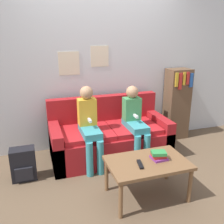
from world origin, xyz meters
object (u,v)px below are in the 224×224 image
at_px(bookshelf, 177,104).
at_px(backpack, 23,164).
at_px(tv_remote, 140,164).
at_px(coffee_table, 147,165).
at_px(couch, 109,137).
at_px(person_left, 89,123).
at_px(person_right, 135,120).

distance_m(bookshelf, backpack, 2.60).
bearing_deg(tv_remote, coffee_table, 35.53).
bearing_deg(couch, backpack, -166.69).
xyz_separation_m(person_left, person_right, (0.66, -0.01, -0.02)).
relative_size(coffee_table, backpack, 2.09).
height_order(person_right, tv_remote, person_right).
bearing_deg(tv_remote, bookshelf, 58.86).
xyz_separation_m(coffee_table, person_right, (0.22, 0.87, 0.21)).
bearing_deg(couch, tv_remote, -90.46).
bearing_deg(tv_remote, backpack, 156.72).
bearing_deg(tv_remote, person_right, 81.98).
relative_size(tv_remote, bookshelf, 0.15).
xyz_separation_m(person_right, backpack, (-1.53, -0.09, -0.39)).
bearing_deg(bookshelf, backpack, -166.92).
bearing_deg(bookshelf, couch, -167.13).
height_order(person_left, bookshelf, bookshelf).
bearing_deg(backpack, bookshelf, 13.08).
bearing_deg(couch, person_right, -31.21).
bearing_deg(coffee_table, bookshelf, 48.78).
bearing_deg(person_left, bookshelf, 16.56).
distance_m(coffee_table, backpack, 1.54).
distance_m(person_left, person_right, 0.66).
relative_size(couch, bookshelf, 1.42).
bearing_deg(person_right, tv_remote, -109.64).
xyz_separation_m(couch, person_right, (0.32, -0.19, 0.31)).
xyz_separation_m(coffee_table, bookshelf, (1.20, 1.37, 0.21)).
relative_size(person_left, backpack, 2.63).
bearing_deg(couch, person_left, -150.51).
bearing_deg(couch, coffee_table, -84.46).
bearing_deg(person_right, bookshelf, 26.65).
relative_size(coffee_table, tv_remote, 4.99).
height_order(coffee_table, tv_remote, tv_remote).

